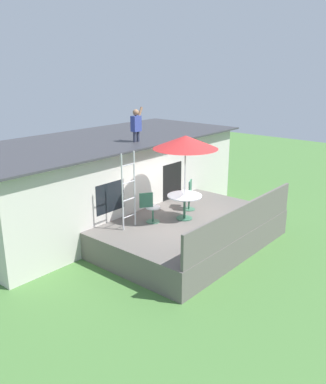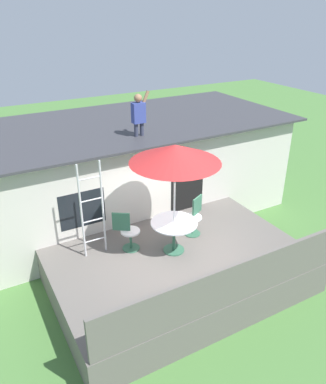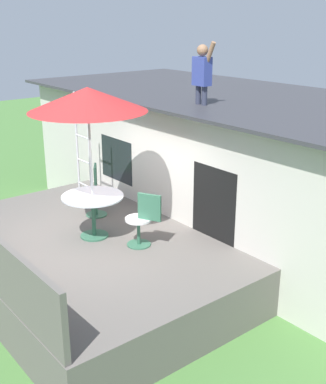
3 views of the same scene
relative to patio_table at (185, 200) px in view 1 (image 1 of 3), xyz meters
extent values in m
plane|color=#477538|center=(0.01, -0.06, -1.39)|extent=(40.00, 40.00, 0.00)
cube|color=beige|center=(0.01, 3.54, 0.02)|extent=(10.00, 4.00, 2.81)
cube|color=#38383D|center=(0.01, 3.54, 1.45)|extent=(10.50, 4.50, 0.06)
cube|color=black|center=(-1.58, 1.55, 0.16)|extent=(1.10, 0.03, 0.90)
cube|color=black|center=(1.32, 1.55, -0.34)|extent=(1.00, 0.03, 2.00)
cube|color=#605B56|center=(0.01, -0.06, -0.99)|extent=(5.55, 4.00, 0.80)
cube|color=#605B56|center=(0.01, -2.01, -0.14)|extent=(5.45, 0.08, 0.90)
cylinder|color=#33664C|center=(0.00, 0.00, -0.57)|extent=(0.48, 0.48, 0.03)
cylinder|color=#33664C|center=(0.00, 0.00, -0.22)|extent=(0.07, 0.07, 0.71)
cylinder|color=silver|center=(0.00, 0.00, 0.14)|extent=(1.04, 1.04, 0.03)
cylinder|color=silver|center=(0.00, 0.00, 0.61)|extent=(0.04, 0.04, 2.40)
cone|color=red|center=(0.00, 0.00, 1.76)|extent=(1.90, 1.90, 0.38)
cylinder|color=silver|center=(-1.82, 0.77, 0.51)|extent=(0.04, 0.04, 2.20)
cylinder|color=silver|center=(-1.34, 0.77, 0.51)|extent=(0.04, 0.04, 2.20)
cylinder|color=silver|center=(-1.58, 0.77, -0.24)|extent=(0.48, 0.03, 0.03)
cylinder|color=silver|center=(-1.58, 0.77, 0.26)|extent=(0.48, 0.03, 0.03)
cylinder|color=silver|center=(-1.58, 0.77, 0.76)|extent=(0.48, 0.03, 0.03)
cylinder|color=silver|center=(-1.58, 0.77, 1.26)|extent=(0.48, 0.03, 0.03)
cylinder|color=#33384C|center=(0.17, 2.20, 1.65)|extent=(0.10, 0.10, 0.34)
cylinder|color=#33384C|center=(0.33, 2.20, 1.65)|extent=(0.10, 0.10, 0.34)
cube|color=#384799|center=(0.25, 2.20, 2.07)|extent=(0.32, 0.20, 0.50)
sphere|color=#997051|center=(0.25, 2.20, 2.43)|extent=(0.20, 0.20, 0.20)
cylinder|color=#997051|center=(0.43, 2.20, 2.37)|extent=(0.26, 0.08, 0.44)
cylinder|color=#33664C|center=(-0.82, 0.55, -0.58)|extent=(0.40, 0.40, 0.02)
cylinder|color=#33664C|center=(-0.82, 0.55, -0.36)|extent=(0.06, 0.06, 0.44)
cylinder|color=silver|center=(-0.82, 0.55, -0.13)|extent=(0.44, 0.44, 0.04)
cube|color=#33664C|center=(-0.98, 0.66, 0.11)|extent=(0.35, 0.26, 0.44)
cylinder|color=#33664C|center=(0.76, 0.39, -0.58)|extent=(0.40, 0.40, 0.02)
cylinder|color=#33664C|center=(0.76, 0.39, -0.36)|extent=(0.06, 0.06, 0.44)
cylinder|color=silver|center=(0.76, 0.39, -0.13)|extent=(0.44, 0.44, 0.04)
cube|color=#33664C|center=(0.93, 0.49, 0.11)|extent=(0.37, 0.22, 0.44)
camera|label=1|loc=(-9.33, -7.05, 3.89)|focal=38.41mm
camera|label=2|loc=(-3.73, -6.20, 4.46)|focal=35.69mm
camera|label=3|loc=(6.86, -4.01, 3.00)|focal=46.78mm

